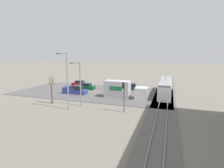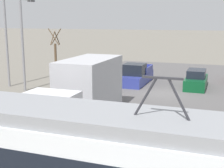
{
  "view_description": "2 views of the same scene",
  "coord_description": "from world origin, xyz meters",
  "px_view_note": "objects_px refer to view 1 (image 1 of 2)",
  "views": [
    {
      "loc": [
        37.67,
        17.32,
        8.97
      ],
      "look_at": [
        1.16,
        5.14,
        2.43
      ],
      "focal_mm": 28.0,
      "sensor_mm": 36.0,
      "label": 1
    },
    {
      "loc": [
        -4.45,
        24.63,
        5.93
      ],
      "look_at": [
        1.64,
        7.63,
        2.19
      ],
      "focal_mm": 50.0,
      "sensor_mm": 36.0,
      "label": 2
    }
  ],
  "objects_px": {
    "street_tree": "(52,91)",
    "light_rail_tram": "(165,87)",
    "box_truck": "(123,90)",
    "street_lamp_near_crossing": "(79,81)",
    "sedan_car_0": "(131,87)",
    "sedan_car_1": "(80,84)",
    "traffic_light_pole": "(124,93)",
    "pickup_truck": "(75,90)",
    "sedan_car_2": "(86,87)",
    "street_lamp_mid_block": "(66,78)"
  },
  "relations": [
    {
      "from": "box_truck",
      "to": "street_tree",
      "type": "distance_m",
      "value": 13.99
    },
    {
      "from": "sedan_car_2",
      "to": "traffic_light_pole",
      "type": "bearing_deg",
      "value": -136.5
    },
    {
      "from": "light_rail_tram",
      "to": "box_truck",
      "type": "relative_size",
      "value": 1.7
    },
    {
      "from": "light_rail_tram",
      "to": "sedan_car_2",
      "type": "xyz_separation_m",
      "value": [
        0.6,
        -19.54,
        -0.91
      ]
    },
    {
      "from": "pickup_truck",
      "to": "sedan_car_2",
      "type": "height_order",
      "value": "pickup_truck"
    },
    {
      "from": "street_tree",
      "to": "street_lamp_mid_block",
      "type": "height_order",
      "value": "street_lamp_mid_block"
    },
    {
      "from": "box_truck",
      "to": "street_lamp_near_crossing",
      "type": "distance_m",
      "value": 10.16
    },
    {
      "from": "sedan_car_0",
      "to": "traffic_light_pole",
      "type": "bearing_deg",
      "value": -171.6
    },
    {
      "from": "street_lamp_near_crossing",
      "to": "street_lamp_mid_block",
      "type": "height_order",
      "value": "street_lamp_mid_block"
    },
    {
      "from": "light_rail_tram",
      "to": "sedan_car_2",
      "type": "relative_size",
      "value": 3.44
    },
    {
      "from": "light_rail_tram",
      "to": "sedan_car_0",
      "type": "relative_size",
      "value": 3.54
    },
    {
      "from": "sedan_car_0",
      "to": "sedan_car_1",
      "type": "distance_m",
      "value": 15.17
    },
    {
      "from": "traffic_light_pole",
      "to": "street_tree",
      "type": "height_order",
      "value": "street_tree"
    },
    {
      "from": "sedan_car_1",
      "to": "street_lamp_mid_block",
      "type": "distance_m",
      "value": 22.13
    },
    {
      "from": "sedan_car_1",
      "to": "traffic_light_pole",
      "type": "relative_size",
      "value": 0.93
    },
    {
      "from": "sedan_car_0",
      "to": "traffic_light_pole",
      "type": "distance_m",
      "value": 18.17
    },
    {
      "from": "street_lamp_near_crossing",
      "to": "box_truck",
      "type": "bearing_deg",
      "value": 144.08
    },
    {
      "from": "box_truck",
      "to": "street_lamp_near_crossing",
      "type": "xyz_separation_m",
      "value": [
        7.92,
        -5.74,
        2.77
      ]
    },
    {
      "from": "sedan_car_1",
      "to": "street_lamp_near_crossing",
      "type": "relative_size",
      "value": 0.57
    },
    {
      "from": "street_lamp_near_crossing",
      "to": "light_rail_tram",
      "type": "bearing_deg",
      "value": 135.51
    },
    {
      "from": "box_truck",
      "to": "sedan_car_2",
      "type": "distance_m",
      "value": 12.7
    },
    {
      "from": "pickup_truck",
      "to": "light_rail_tram",
      "type": "bearing_deg",
      "value": 107.19
    },
    {
      "from": "street_lamp_near_crossing",
      "to": "street_lamp_mid_block",
      "type": "xyz_separation_m",
      "value": [
        2.37,
        -0.96,
        0.82
      ]
    },
    {
      "from": "sedan_car_1",
      "to": "street_lamp_mid_block",
      "type": "relative_size",
      "value": 0.47
    },
    {
      "from": "sedan_car_0",
      "to": "street_lamp_near_crossing",
      "type": "bearing_deg",
      "value": 161.93
    },
    {
      "from": "sedan_car_1",
      "to": "street_lamp_mid_block",
      "type": "bearing_deg",
      "value": -156.39
    },
    {
      "from": "box_truck",
      "to": "street_tree",
      "type": "xyz_separation_m",
      "value": [
        8.2,
        -11.31,
        0.63
      ]
    },
    {
      "from": "sedan_car_2",
      "to": "street_tree",
      "type": "xyz_separation_m",
      "value": [
        13.89,
        -0.0,
        1.58
      ]
    },
    {
      "from": "light_rail_tram",
      "to": "traffic_light_pole",
      "type": "xyz_separation_m",
      "value": [
        15.08,
        -5.8,
        1.45
      ]
    },
    {
      "from": "light_rail_tram",
      "to": "street_lamp_near_crossing",
      "type": "distance_m",
      "value": 20.13
    },
    {
      "from": "light_rail_tram",
      "to": "box_truck",
      "type": "xyz_separation_m",
      "value": [
        6.3,
        -8.23,
        0.04
      ]
    },
    {
      "from": "traffic_light_pole",
      "to": "pickup_truck",
      "type": "bearing_deg",
      "value": -123.23
    },
    {
      "from": "sedan_car_2",
      "to": "street_lamp_mid_block",
      "type": "xyz_separation_m",
      "value": [
        15.98,
        4.61,
        4.54
      ]
    },
    {
      "from": "light_rail_tram",
      "to": "sedan_car_1",
      "type": "relative_size",
      "value": 3.45
    },
    {
      "from": "sedan_car_0",
      "to": "box_truck",
      "type": "bearing_deg",
      "value": -178.7
    },
    {
      "from": "sedan_car_1",
      "to": "street_tree",
      "type": "height_order",
      "value": "street_tree"
    },
    {
      "from": "box_truck",
      "to": "traffic_light_pole",
      "type": "xyz_separation_m",
      "value": [
        8.78,
        2.43,
        1.41
      ]
    },
    {
      "from": "sedan_car_0",
      "to": "sedan_car_2",
      "type": "height_order",
      "value": "sedan_car_2"
    },
    {
      "from": "sedan_car_1",
      "to": "box_truck",
      "type": "bearing_deg",
      "value": -121.84
    },
    {
      "from": "sedan_car_2",
      "to": "street_tree",
      "type": "bearing_deg",
      "value": 179.98
    },
    {
      "from": "street_lamp_near_crossing",
      "to": "street_lamp_mid_block",
      "type": "bearing_deg",
      "value": -22.11
    },
    {
      "from": "box_truck",
      "to": "sedan_car_1",
      "type": "xyz_separation_m",
      "value": [
        -9.55,
        -15.37,
        -0.99
      ]
    },
    {
      "from": "light_rail_tram",
      "to": "sedan_car_1",
      "type": "distance_m",
      "value": 23.84
    },
    {
      "from": "sedan_car_2",
      "to": "street_lamp_near_crossing",
      "type": "bearing_deg",
      "value": -157.73
    },
    {
      "from": "sedan_car_0",
      "to": "light_rail_tram",
      "type": "bearing_deg",
      "value": -107.98
    },
    {
      "from": "pickup_truck",
      "to": "sedan_car_1",
      "type": "relative_size",
      "value": 1.26
    },
    {
      "from": "street_tree",
      "to": "light_rail_tram",
      "type": "bearing_deg",
      "value": 126.56
    },
    {
      "from": "sedan_car_1",
      "to": "sedan_car_2",
      "type": "relative_size",
      "value": 1.0
    },
    {
      "from": "pickup_truck",
      "to": "street_lamp_near_crossing",
      "type": "bearing_deg",
      "value": 34.52
    },
    {
      "from": "street_lamp_mid_block",
      "to": "pickup_truck",
      "type": "bearing_deg",
      "value": -156.18
    }
  ]
}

